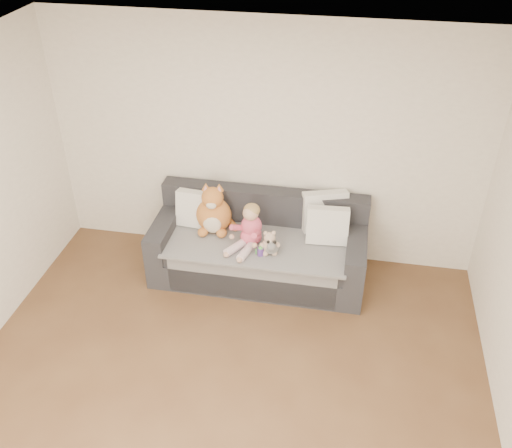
{
  "coord_description": "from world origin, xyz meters",
  "views": [
    {
      "loc": [
        0.88,
        -2.69,
        3.88
      ],
      "look_at": [
        0.03,
        1.87,
        0.75
      ],
      "focal_mm": 40.0,
      "sensor_mm": 36.0,
      "label": 1
    }
  ],
  "objects_px": {
    "toddler": "(249,229)",
    "plush_cat": "(214,213)",
    "sofa": "(259,249)",
    "teddy_bear": "(270,244)",
    "sippy_cup": "(261,250)"
  },
  "relations": [
    {
      "from": "sofa",
      "to": "plush_cat",
      "type": "xyz_separation_m",
      "value": [
        -0.49,
        0.04,
        0.37
      ]
    },
    {
      "from": "sofa",
      "to": "sippy_cup",
      "type": "bearing_deg",
      "value": -77.7
    },
    {
      "from": "sofa",
      "to": "plush_cat",
      "type": "height_order",
      "value": "plush_cat"
    },
    {
      "from": "plush_cat",
      "to": "teddy_bear",
      "type": "bearing_deg",
      "value": -31.11
    },
    {
      "from": "toddler",
      "to": "plush_cat",
      "type": "relative_size",
      "value": 0.83
    },
    {
      "from": "toddler",
      "to": "plush_cat",
      "type": "distance_m",
      "value": 0.46
    },
    {
      "from": "plush_cat",
      "to": "sofa",
      "type": "bearing_deg",
      "value": -10.26
    },
    {
      "from": "teddy_bear",
      "to": "plush_cat",
      "type": "bearing_deg",
      "value": 140.11
    },
    {
      "from": "toddler",
      "to": "sippy_cup",
      "type": "distance_m",
      "value": 0.25
    },
    {
      "from": "plush_cat",
      "to": "sippy_cup",
      "type": "xyz_separation_m",
      "value": [
        0.56,
        -0.36,
        -0.15
      ]
    },
    {
      "from": "toddler",
      "to": "teddy_bear",
      "type": "height_order",
      "value": "toddler"
    },
    {
      "from": "plush_cat",
      "to": "sippy_cup",
      "type": "relative_size",
      "value": 4.96
    },
    {
      "from": "toddler",
      "to": "plush_cat",
      "type": "xyz_separation_m",
      "value": [
        -0.42,
        0.21,
        0.01
      ]
    },
    {
      "from": "plush_cat",
      "to": "sippy_cup",
      "type": "height_order",
      "value": "plush_cat"
    },
    {
      "from": "sofa",
      "to": "teddy_bear",
      "type": "height_order",
      "value": "sofa"
    }
  ]
}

